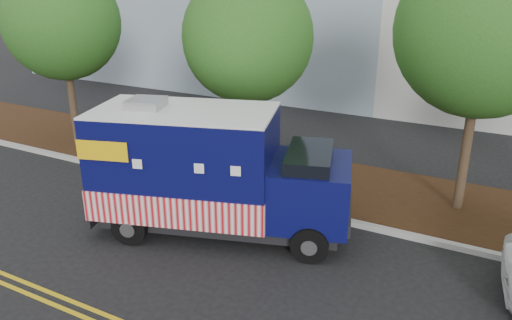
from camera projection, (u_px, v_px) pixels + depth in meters
The scene contains 10 objects.
ground at pixel (185, 211), 14.00m from camera, with size 120.00×120.00×0.00m, color black.
curb at pixel (212, 191), 15.13m from camera, with size 120.00×0.18×0.15m, color #9E9E99.
mulch_strip at pixel (246, 168), 16.87m from camera, with size 120.00×4.00×0.15m, color black.
centerline_near at pixel (59, 296), 10.32m from camera, with size 120.00×0.10×0.01m, color gold.
centerline_far at pixel (49, 303), 10.12m from camera, with size 120.00×0.10×0.01m, color gold.
tree_a at pixel (62, 22), 17.77m from camera, with size 4.12×4.12×6.68m.
tree_b at pixel (248, 38), 15.09m from camera, with size 4.01×4.01×6.45m.
tree_c at pixel (485, 30), 12.22m from camera, with size 4.39×4.39×7.17m.
sign_post at pixel (181, 143), 15.85m from camera, with size 0.06×0.06×2.40m, color #473828.
food_truck at pixel (208, 174), 12.50m from camera, with size 6.86×4.13×3.41m.
Camera 1 is at (7.68, -10.18, 6.29)m, focal length 35.00 mm.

